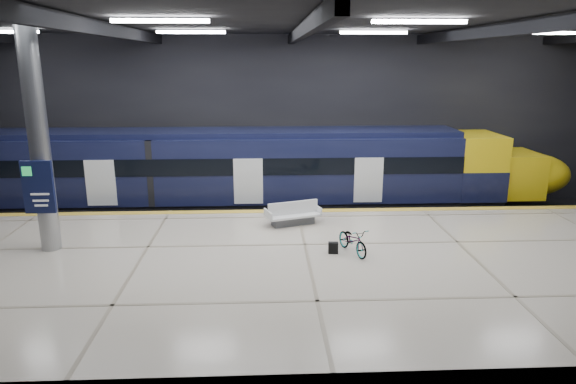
{
  "coord_description": "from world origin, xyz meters",
  "views": [
    {
      "loc": [
        -1.26,
        -16.53,
        6.9
      ],
      "look_at": [
        -0.43,
        1.5,
        2.2
      ],
      "focal_mm": 32.0,
      "sensor_mm": 36.0,
      "label": 1
    }
  ],
  "objects": [
    {
      "name": "info_column",
      "position": [
        -8.0,
        -1.03,
        4.46
      ],
      "size": [
        0.9,
        0.78,
        6.9
      ],
      "color": "#9EA0A5",
      "rests_on": "platform"
    },
    {
      "name": "platform",
      "position": [
        0.0,
        -2.5,
        0.55
      ],
      "size": [
        30.0,
        11.0,
        1.1
      ],
      "primitive_type": "cube",
      "color": "beige",
      "rests_on": "ground"
    },
    {
      "name": "bench",
      "position": [
        -0.27,
        1.07,
        1.4
      ],
      "size": [
        2.1,
        1.38,
        0.86
      ],
      "rotation": [
        0.0,
        0.0,
        0.33
      ],
      "color": "#595B60",
      "rests_on": "platform"
    },
    {
      "name": "room_shell",
      "position": [
        -0.0,
        0.0,
        5.72
      ],
      "size": [
        30.1,
        16.1,
        8.05
      ],
      "color": "black",
      "rests_on": "ground"
    },
    {
      "name": "pannier_bag",
      "position": [
        0.81,
        -1.82,
        1.28
      ],
      "size": [
        0.32,
        0.21,
        0.35
      ],
      "primitive_type": "cube",
      "rotation": [
        0.0,
        0.0,
        -0.09
      ],
      "color": "black",
      "rests_on": "platform"
    },
    {
      "name": "ground",
      "position": [
        0.0,
        0.0,
        0.0
      ],
      "size": [
        30.0,
        30.0,
        0.0
      ],
      "primitive_type": "plane",
      "color": "black",
      "rests_on": "ground"
    },
    {
      "name": "safety_strip",
      "position": [
        0.0,
        2.75,
        1.11
      ],
      "size": [
        30.0,
        0.4,
        0.01
      ],
      "primitive_type": "cube",
      "color": "gold",
      "rests_on": "platform"
    },
    {
      "name": "bicycle",
      "position": [
        1.41,
        -1.82,
        1.51
      ],
      "size": [
        1.09,
        1.67,
        0.83
      ],
      "primitive_type": "imported",
      "rotation": [
        0.0,
        0.0,
        0.37
      ],
      "color": "#99999E",
      "rests_on": "platform"
    },
    {
      "name": "train",
      "position": [
        -3.15,
        5.5,
        2.06
      ],
      "size": [
        29.4,
        2.84,
        3.79
      ],
      "color": "black",
      "rests_on": "ground"
    },
    {
      "name": "rails",
      "position": [
        0.0,
        5.5,
        0.08
      ],
      "size": [
        30.0,
        1.52,
        0.16
      ],
      "color": "gray",
      "rests_on": "ground"
    }
  ]
}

